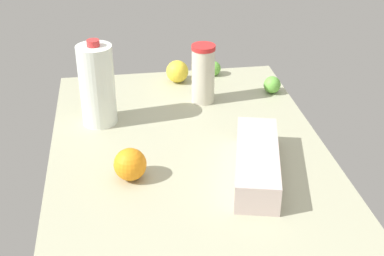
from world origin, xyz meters
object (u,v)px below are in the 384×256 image
Objects in this scene: lime_far_back at (214,68)px; milk_jug at (97,85)px; egg_carton at (257,162)px; orange_beside_bowl at (130,164)px; tumbler_cup at (203,74)px; lemon_by_jug at (177,71)px; lime_loose at (272,85)px.

milk_jug is at bearing -53.88° from lime_far_back.
milk_jug is 5.05× the size of lime_far_back.
egg_carton is 4.03× the size of orange_beside_bowl.
milk_jug is at bearing -74.21° from tumbler_cup.
lemon_by_jug is at bearing -158.76° from tumbler_cup.
tumbler_cup is 2.48× the size of lemon_by_jug.
tumbler_cup is 22.39cm from lime_far_back.
lemon_by_jug is (-56.71, 19.02, -0.30)cm from orange_beside_bowl.
orange_beside_bowl reaches higher than lime_loose.
tumbler_cup is 48.07cm from orange_beside_bowl.
tumbler_cup reaches higher than lime_loose.
egg_carton is 6.51× the size of lime_far_back.
milk_jug is 4.56× the size of lime_loose.
milk_jug is 50.66cm from lime_far_back.
lime_far_back is at bearing -135.94° from lime_loose.
egg_carton is at bearing 84.33° from orange_beside_bowl.
lime_loose is 65.53cm from orange_beside_bowl.
lime_far_back is (-20.00, 7.21, -7.04)cm from tumbler_cup.
tumbler_cup is at bearing -83.32° from lime_loose.
tumbler_cup is at bearing -19.83° from lime_far_back.
lemon_by_jug is at bearing -153.96° from egg_carton.
tumbler_cup is 3.72× the size of lime_far_back.
orange_beside_bowl is at bearing -32.03° from tumbler_cup.
lime_loose is (17.20, 16.65, 0.28)cm from lime_far_back.
lemon_by_jug is at bearing -74.39° from lime_far_back.
tumbler_cup is 34.35cm from milk_jug.
lime_far_back is 14.09cm from lemon_by_jug.
orange_beside_bowl is (43.28, -49.19, 1.31)cm from lime_loose.
lime_loose is 0.69× the size of orange_beside_bowl.
orange_beside_bowl is at bearing -81.69° from egg_carton.
lemon_by_jug reaches higher than lime_loose.
orange_beside_bowl is at bearing 13.76° from milk_jug.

